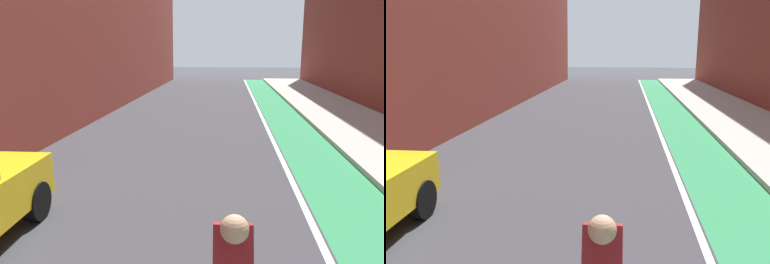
{
  "view_description": "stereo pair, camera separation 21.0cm",
  "coord_description": "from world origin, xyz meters",
  "views": [
    {
      "loc": [
        0.95,
        6.23,
        2.83
      ],
      "look_at": [
        0.21,
        13.78,
        1.16
      ],
      "focal_mm": 35.51,
      "sensor_mm": 36.0,
      "label": 1
    },
    {
      "loc": [
        1.16,
        6.26,
        2.83
      ],
      "look_at": [
        0.21,
        13.78,
        1.16
      ],
      "focal_mm": 35.51,
      "sensor_mm": 36.0,
      "label": 2
    }
  ],
  "objects": [
    {
      "name": "sidewalk_right",
      "position": [
        5.75,
        20.16,
        0.07
      ],
      "size": [
        3.38,
        44.31,
        0.14
      ],
      "primitive_type": "cube",
      "color": "#A8A59E",
      "rests_on": "ground"
    },
    {
      "name": "lane_divider_stripe",
      "position": [
        2.36,
        20.16,
        0.0
      ],
      "size": [
        0.12,
        44.31,
        0.0
      ],
      "primitive_type": "cube",
      "color": "white",
      "rests_on": "ground"
    },
    {
      "name": "bike_lane_paint",
      "position": [
        3.26,
        20.16,
        0.0
      ],
      "size": [
        1.6,
        44.31,
        0.0
      ],
      "primitive_type": "cube",
      "color": "#2D8451",
      "rests_on": "ground"
    },
    {
      "name": "ground_plane",
      "position": [
        0.0,
        18.16,
        0.0
      ],
      "size": [
        97.49,
        97.49,
        0.0
      ],
      "primitive_type": "plane",
      "color": "#38383D"
    }
  ]
}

